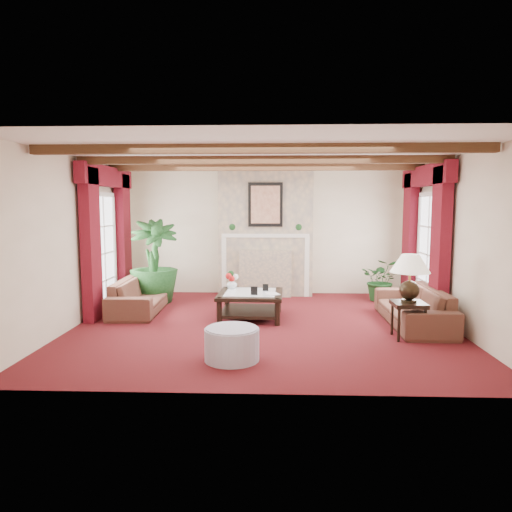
{
  "coord_description": "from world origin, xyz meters",
  "views": [
    {
      "loc": [
        0.17,
        -7.25,
        1.92
      ],
      "look_at": [
        -0.12,
        0.4,
        1.08
      ],
      "focal_mm": 32.0,
      "sensor_mm": 36.0,
      "label": 1
    }
  ],
  "objects_px": {
    "potted_palm": "(154,280)",
    "coffee_table": "(251,305)",
    "ottoman": "(232,344)",
    "sofa_right": "(413,300)",
    "side_table": "(408,320)",
    "sofa_left": "(142,289)"
  },
  "relations": [
    {
      "from": "potted_palm",
      "to": "side_table",
      "type": "distance_m",
      "value": 4.92
    },
    {
      "from": "potted_palm",
      "to": "ottoman",
      "type": "relative_size",
      "value": 2.74
    },
    {
      "from": "sofa_left",
      "to": "potted_palm",
      "type": "relative_size",
      "value": 1.07
    },
    {
      "from": "ottoman",
      "to": "side_table",
      "type": "bearing_deg",
      "value": 22.71
    },
    {
      "from": "sofa_right",
      "to": "coffee_table",
      "type": "xyz_separation_m",
      "value": [
        -2.66,
        0.34,
        -0.18
      ]
    },
    {
      "from": "side_table",
      "to": "ottoman",
      "type": "relative_size",
      "value": 0.78
    },
    {
      "from": "sofa_left",
      "to": "coffee_table",
      "type": "distance_m",
      "value": 2.11
    },
    {
      "from": "coffee_table",
      "to": "sofa_right",
      "type": "bearing_deg",
      "value": -5.5
    },
    {
      "from": "sofa_left",
      "to": "side_table",
      "type": "height_order",
      "value": "sofa_left"
    },
    {
      "from": "side_table",
      "to": "potted_palm",
      "type": "bearing_deg",
      "value": 151.91
    },
    {
      "from": "sofa_left",
      "to": "side_table",
      "type": "relative_size",
      "value": 3.76
    },
    {
      "from": "sofa_left",
      "to": "sofa_right",
      "type": "height_order",
      "value": "sofa_right"
    },
    {
      "from": "sofa_right",
      "to": "potted_palm",
      "type": "xyz_separation_m",
      "value": [
        -4.64,
        1.52,
        0.06
      ]
    },
    {
      "from": "side_table",
      "to": "ottoman",
      "type": "height_order",
      "value": "side_table"
    },
    {
      "from": "coffee_table",
      "to": "ottoman",
      "type": "bearing_deg",
      "value": -91.53
    },
    {
      "from": "coffee_table",
      "to": "ottoman",
      "type": "xyz_separation_m",
      "value": [
        -0.13,
        -2.17,
        -0.02
      ]
    },
    {
      "from": "potted_palm",
      "to": "ottoman",
      "type": "bearing_deg",
      "value": -61.06
    },
    {
      "from": "sofa_right",
      "to": "side_table",
      "type": "relative_size",
      "value": 3.87
    },
    {
      "from": "sofa_right",
      "to": "side_table",
      "type": "xyz_separation_m",
      "value": [
        -0.31,
        -0.79,
        -0.14
      ]
    },
    {
      "from": "sofa_right",
      "to": "potted_palm",
      "type": "height_order",
      "value": "potted_palm"
    },
    {
      "from": "sofa_right",
      "to": "side_table",
      "type": "bearing_deg",
      "value": -20.79
    },
    {
      "from": "potted_palm",
      "to": "coffee_table",
      "type": "relative_size",
      "value": 1.74
    }
  ]
}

